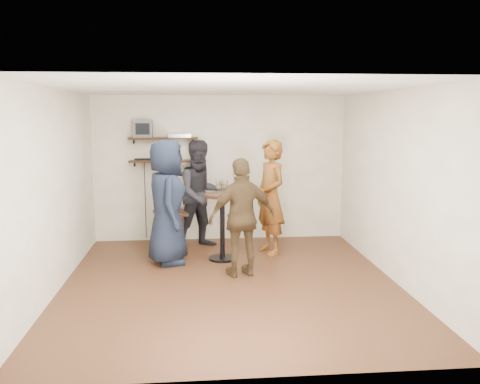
{
  "coord_description": "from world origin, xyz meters",
  "views": [
    {
      "loc": [
        -0.47,
        -6.6,
        2.29
      ],
      "look_at": [
        0.17,
        0.4,
        1.19
      ],
      "focal_mm": 38.0,
      "sensor_mm": 36.0,
      "label": 1
    }
  ],
  "objects_px": {
    "crt_monitor": "(143,129)",
    "person_navy": "(167,202)",
    "person_dark": "(201,194)",
    "drinks_table": "(222,217)",
    "dvd_deck": "(180,135)",
    "person_brown": "(242,218)",
    "side_table": "(170,218)",
    "person_plaid": "(270,197)",
    "radio": "(170,157)"
  },
  "relations": [
    {
      "from": "person_navy",
      "to": "person_brown",
      "type": "bearing_deg",
      "value": -130.65
    },
    {
      "from": "side_table",
      "to": "person_navy",
      "type": "height_order",
      "value": "person_navy"
    },
    {
      "from": "person_navy",
      "to": "person_brown",
      "type": "distance_m",
      "value": 1.3
    },
    {
      "from": "crt_monitor",
      "to": "person_plaid",
      "type": "height_order",
      "value": "crt_monitor"
    },
    {
      "from": "dvd_deck",
      "to": "person_plaid",
      "type": "bearing_deg",
      "value": -31.96
    },
    {
      "from": "person_plaid",
      "to": "person_brown",
      "type": "distance_m",
      "value": 1.26
    },
    {
      "from": "person_dark",
      "to": "dvd_deck",
      "type": "bearing_deg",
      "value": 108.96
    },
    {
      "from": "person_plaid",
      "to": "person_brown",
      "type": "relative_size",
      "value": 1.11
    },
    {
      "from": "drinks_table",
      "to": "person_navy",
      "type": "relative_size",
      "value": 0.55
    },
    {
      "from": "person_brown",
      "to": "drinks_table",
      "type": "bearing_deg",
      "value": -90.0
    },
    {
      "from": "crt_monitor",
      "to": "radio",
      "type": "relative_size",
      "value": 1.45
    },
    {
      "from": "person_dark",
      "to": "radio",
      "type": "bearing_deg",
      "value": 119.98
    },
    {
      "from": "crt_monitor",
      "to": "radio",
      "type": "distance_m",
      "value": 0.67
    },
    {
      "from": "drinks_table",
      "to": "dvd_deck",
      "type": "bearing_deg",
      "value": 119.0
    },
    {
      "from": "person_dark",
      "to": "person_brown",
      "type": "bearing_deg",
      "value": -92.75
    },
    {
      "from": "dvd_deck",
      "to": "person_navy",
      "type": "relative_size",
      "value": 0.21
    },
    {
      "from": "dvd_deck",
      "to": "side_table",
      "type": "xyz_separation_m",
      "value": [
        -0.17,
        -0.46,
        -1.37
      ]
    },
    {
      "from": "crt_monitor",
      "to": "person_brown",
      "type": "relative_size",
      "value": 0.19
    },
    {
      "from": "person_navy",
      "to": "radio",
      "type": "bearing_deg",
      "value": -7.36
    },
    {
      "from": "dvd_deck",
      "to": "side_table",
      "type": "height_order",
      "value": "dvd_deck"
    },
    {
      "from": "crt_monitor",
      "to": "dvd_deck",
      "type": "distance_m",
      "value": 0.63
    },
    {
      "from": "dvd_deck",
      "to": "person_plaid",
      "type": "distance_m",
      "value": 1.99
    },
    {
      "from": "person_brown",
      "to": "radio",
      "type": "bearing_deg",
      "value": -78.08
    },
    {
      "from": "person_plaid",
      "to": "person_navy",
      "type": "xyz_separation_m",
      "value": [
        -1.65,
        -0.41,
        0.02
      ]
    },
    {
      "from": "crt_monitor",
      "to": "person_navy",
      "type": "xyz_separation_m",
      "value": [
        0.45,
        -1.33,
        -1.07
      ]
    },
    {
      "from": "person_navy",
      "to": "person_brown",
      "type": "height_order",
      "value": "person_navy"
    },
    {
      "from": "radio",
      "to": "person_dark",
      "type": "relative_size",
      "value": 0.12
    },
    {
      "from": "dvd_deck",
      "to": "radio",
      "type": "height_order",
      "value": "dvd_deck"
    },
    {
      "from": "radio",
      "to": "person_brown",
      "type": "height_order",
      "value": "person_brown"
    },
    {
      "from": "crt_monitor",
      "to": "person_plaid",
      "type": "xyz_separation_m",
      "value": [
        2.1,
        -0.92,
        -1.09
      ]
    },
    {
      "from": "crt_monitor",
      "to": "person_brown",
      "type": "height_order",
      "value": "crt_monitor"
    },
    {
      "from": "drinks_table",
      "to": "radio",
      "type": "bearing_deg",
      "value": 124.79
    },
    {
      "from": "drinks_table",
      "to": "side_table",
      "type": "bearing_deg",
      "value": 137.95
    },
    {
      "from": "person_plaid",
      "to": "person_brown",
      "type": "height_order",
      "value": "person_plaid"
    },
    {
      "from": "crt_monitor",
      "to": "drinks_table",
      "type": "height_order",
      "value": "crt_monitor"
    },
    {
      "from": "crt_monitor",
      "to": "person_plaid",
      "type": "distance_m",
      "value": 2.53
    },
    {
      "from": "side_table",
      "to": "person_plaid",
      "type": "xyz_separation_m",
      "value": [
        1.64,
        -0.46,
        0.41
      ]
    },
    {
      "from": "person_plaid",
      "to": "person_dark",
      "type": "bearing_deg",
      "value": -134.44
    },
    {
      "from": "person_brown",
      "to": "side_table",
      "type": "bearing_deg",
      "value": -71.74
    },
    {
      "from": "dvd_deck",
      "to": "person_dark",
      "type": "bearing_deg",
      "value": -49.51
    },
    {
      "from": "crt_monitor",
      "to": "person_navy",
      "type": "relative_size",
      "value": 0.17
    },
    {
      "from": "person_dark",
      "to": "drinks_table",
      "type": "bearing_deg",
      "value": -90.0
    },
    {
      "from": "dvd_deck",
      "to": "person_brown",
      "type": "distance_m",
      "value": 2.47
    },
    {
      "from": "radio",
      "to": "side_table",
      "type": "relative_size",
      "value": 0.35
    },
    {
      "from": "dvd_deck",
      "to": "crt_monitor",
      "type": "bearing_deg",
      "value": 180.0
    },
    {
      "from": "dvd_deck",
      "to": "drinks_table",
      "type": "distance_m",
      "value": 1.85
    },
    {
      "from": "dvd_deck",
      "to": "person_plaid",
      "type": "relative_size",
      "value": 0.21
    },
    {
      "from": "radio",
      "to": "person_navy",
      "type": "distance_m",
      "value": 1.44
    },
    {
      "from": "drinks_table",
      "to": "person_plaid",
      "type": "relative_size",
      "value": 0.56
    },
    {
      "from": "crt_monitor",
      "to": "drinks_table",
      "type": "xyz_separation_m",
      "value": [
        1.3,
        -1.22,
        -1.34
      ]
    }
  ]
}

